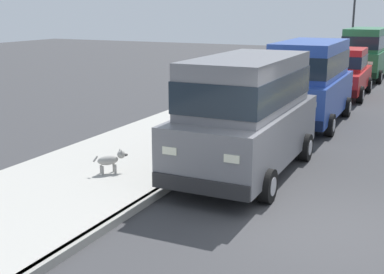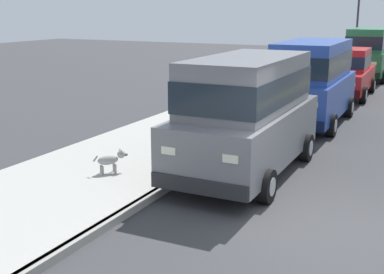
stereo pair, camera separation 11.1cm
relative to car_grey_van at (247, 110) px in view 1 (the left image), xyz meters
The scene contains 10 objects.
ground_plane 3.37m from the car_grey_van, 43.93° to the right, with size 80.00×80.00×0.00m, color #38383A.
curb 2.70m from the car_grey_van, 114.91° to the right, with size 0.16×64.00×0.14m, color gray.
sidewalk 3.75m from the car_grey_van, 142.63° to the right, with size 3.60×64.00×0.14m, color #A8A59E.
car_grey_van is the anchor object (origin of this frame).
car_blue_van 5.61m from the car_grey_van, 90.13° to the left, with size 2.20×4.93×2.52m.
car_red_sedan 11.31m from the car_grey_van, 90.03° to the left, with size 2.12×4.65×1.92m.
car_green_van 17.18m from the car_grey_van, 89.97° to the left, with size 2.17×4.92×2.52m.
dog_grey 3.04m from the car_grey_van, 145.46° to the right, with size 0.52×0.62×0.49m.
fire_hydrant 2.00m from the car_grey_van, 144.24° to the left, with size 0.34×0.24×0.72m.
street_lamp 21.43m from the car_grey_van, 93.59° to the left, with size 0.36×0.36×4.42m.
Camera 1 is at (1.43, -7.98, 3.49)m, focal length 48.13 mm.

